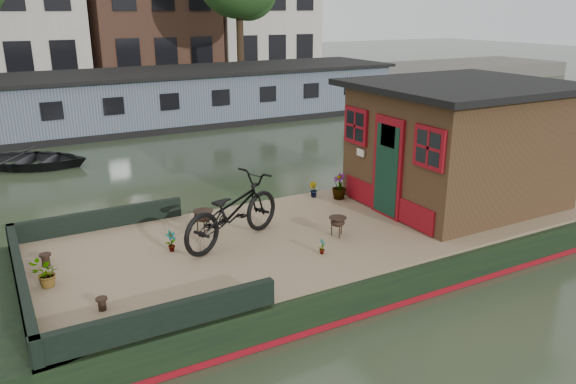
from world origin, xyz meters
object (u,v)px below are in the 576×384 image
bicycle (232,211)px  potted_plant_a (171,241)px  brazier_rear (203,221)px  brazier_front (338,227)px  cabin (459,143)px  dinghy (29,155)px

bicycle → potted_plant_a: bearing=61.0°
potted_plant_a → brazier_rear: brazier_rear is taller
brazier_front → bicycle: bearing=159.0°
cabin → bicycle: size_ratio=1.87×
potted_plant_a → brazier_front: size_ratio=1.02×
brazier_front → cabin: bearing=7.6°
cabin → brazier_front: size_ratio=11.41×
cabin → brazier_rear: (-5.10, 0.89, -1.03)m
potted_plant_a → brazier_rear: (0.76, 0.54, 0.02)m
bicycle → brazier_rear: size_ratio=5.33×
bicycle → brazier_rear: bicycle is taller
brazier_rear → bicycle: bearing=-67.4°
brazier_front → potted_plant_a: bearing=164.3°
bicycle → brazier_front: (1.69, -0.65, -0.39)m
cabin → brazier_front: (-3.14, -0.42, -1.05)m
dinghy → bicycle: bearing=-135.9°
cabin → brazier_front: 3.34m
cabin → dinghy: 12.11m
potted_plant_a → brazier_front: 2.83m
bicycle → dinghy: (-2.38, 9.38, -0.87)m
potted_plant_a → dinghy: 9.37m
bicycle → brazier_rear: (-0.27, 0.66, -0.36)m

